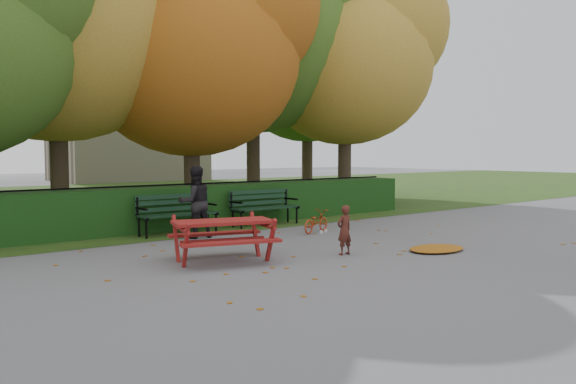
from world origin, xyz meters
TOP-DOWN VIEW (x-y plane):
  - ground at (0.00, 0.00)m, footprint 90.00×90.00m
  - grass_strip at (0.00, 14.00)m, footprint 90.00×90.00m
  - building_right at (8.00, 28.00)m, footprint 9.00×6.00m
  - hedge at (0.00, 4.50)m, footprint 13.00×0.90m
  - iron_fence at (0.00, 5.30)m, footprint 14.00×0.04m
  - tree_b at (-2.44, 6.75)m, footprint 6.72×6.40m
  - tree_c at (0.83, 5.96)m, footprint 6.30×6.00m
  - tree_d at (3.88, 7.23)m, footprint 7.14×6.80m
  - tree_e at (6.52, 5.77)m, footprint 6.09×5.80m
  - tree_g at (8.33, 9.76)m, footprint 6.30×6.00m
  - bench_left at (-1.30, 3.70)m, footprint 1.80×0.57m
  - bench_right at (1.10, 3.70)m, footprint 1.80×0.57m
  - picnic_table at (-2.21, 0.34)m, footprint 1.92×1.71m
  - leaf_pile at (1.41, -1.26)m, footprint 1.38×1.14m
  - leaf_scatter at (0.00, 0.30)m, footprint 9.00×5.70m
  - child at (-0.21, -0.49)m, footprint 0.32×0.21m
  - adult at (-1.28, 2.90)m, footprint 0.81×0.67m
  - bicycle at (1.25, 1.90)m, footprint 1.02×0.62m

SIDE VIEW (x-z plane):
  - ground at x=0.00m, z-range 0.00..0.00m
  - grass_strip at x=0.00m, z-range 0.01..0.01m
  - leaf_scatter at x=0.00m, z-range 0.00..0.01m
  - leaf_pile at x=1.41m, z-range 0.00..0.08m
  - bicycle at x=1.25m, z-range 0.00..0.51m
  - child at x=-0.21m, z-range 0.00..0.88m
  - hedge at x=0.00m, z-range 0.00..1.00m
  - bench_left at x=-1.30m, z-range 0.08..0.96m
  - bench_right at x=1.10m, z-range 0.08..0.96m
  - iron_fence at x=0.00m, z-range 0.03..1.05m
  - picnic_table at x=-2.21m, z-range 0.14..0.93m
  - adult at x=-1.28m, z-range 0.00..1.52m
  - tree_c at x=0.83m, z-range 0.82..8.82m
  - tree_e at x=6.52m, z-range 1.01..9.16m
  - tree_g at x=8.33m, z-range 1.10..9.65m
  - tree_b at x=-2.44m, z-range 1.01..9.80m
  - tree_d at x=3.88m, z-range 1.19..10.77m
  - building_right at x=8.00m, z-range 0.00..12.00m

